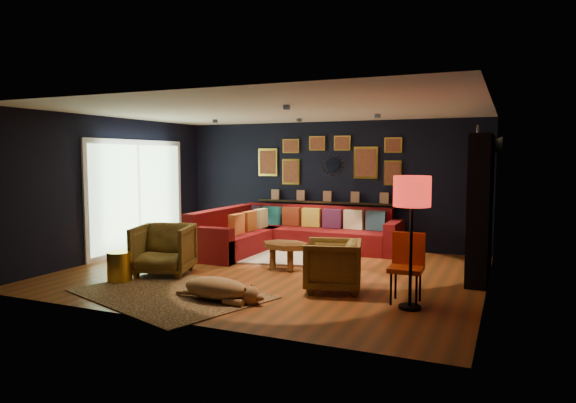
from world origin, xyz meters
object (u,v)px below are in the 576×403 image
at_px(sectional, 284,235).
at_px(armchair_right, 332,263).
at_px(dog, 216,284).
at_px(coffee_table, 285,248).
at_px(pouf, 247,242).
at_px(floor_lamp, 412,197).
at_px(armchair_left, 164,247).
at_px(orange_chair, 407,262).
at_px(gold_stool, 120,267).

relative_size(sectional, armchair_right, 4.35).
bearing_deg(dog, coffee_table, 90.47).
bearing_deg(pouf, floor_lamp, -35.60).
distance_m(pouf, floor_lamp, 4.70).
xyz_separation_m(armchair_left, floor_lamp, (3.94, -0.31, 0.94)).
relative_size(coffee_table, orange_chair, 1.08).
relative_size(sectional, coffee_table, 3.53).
relative_size(gold_stool, dog, 0.35).
bearing_deg(gold_stool, dog, -8.83).
bearing_deg(armchair_right, floor_lamp, 53.64).
distance_m(pouf, gold_stool, 3.05).
relative_size(sectional, armchair_left, 3.88).
distance_m(pouf, armchair_left, 2.37).
xyz_separation_m(sectional, armchair_right, (1.87, -2.50, 0.07)).
bearing_deg(dog, floor_lamp, 17.91).
distance_m(sectional, pouf, 0.75).
relative_size(armchair_left, floor_lamp, 0.53).
bearing_deg(coffee_table, orange_chair, -26.18).
bearing_deg(floor_lamp, armchair_right, 158.38).
bearing_deg(coffee_table, armchair_left, -146.81).
height_order(armchair_right, dog, armchair_right).
relative_size(sectional, dog, 2.64).
distance_m(coffee_table, dog, 2.03).
distance_m(armchair_left, gold_stool, 0.76).
xyz_separation_m(coffee_table, dog, (-0.08, -2.02, -0.15)).
bearing_deg(gold_stool, sectional, 69.92).
distance_m(sectional, floor_lamp, 4.37).
bearing_deg(armchair_right, coffee_table, -143.74).
bearing_deg(armchair_right, pouf, -145.53).
height_order(armchair_right, floor_lamp, floor_lamp).
xyz_separation_m(coffee_table, gold_stool, (-1.95, -1.73, -0.14)).
distance_m(pouf, orange_chair, 4.31).
bearing_deg(orange_chair, armchair_left, 178.57).
bearing_deg(sectional, pouf, -154.39).
bearing_deg(pouf, coffee_table, -42.17).
bearing_deg(armchair_right, gold_stool, -89.94).
bearing_deg(sectional, dog, -79.71).
height_order(orange_chair, floor_lamp, floor_lamp).
height_order(pouf, gold_stool, gold_stool).
xyz_separation_m(pouf, armchair_left, (-0.24, -2.34, 0.25)).
bearing_deg(pouf, armchair_left, -95.85).
bearing_deg(pouf, dog, -68.17).
bearing_deg(pouf, gold_stool, -100.39).
distance_m(armchair_right, orange_chair, 1.09).
height_order(pouf, armchair_right, armchair_right).
bearing_deg(orange_chair, gold_stool, -172.37).
distance_m(armchair_right, gold_stool, 3.19).
xyz_separation_m(armchair_left, armchair_right, (2.77, 0.15, -0.05)).
height_order(coffee_table, floor_lamp, floor_lamp).
bearing_deg(orange_chair, dog, -158.86).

